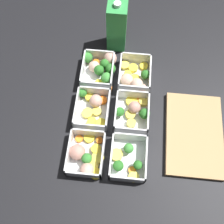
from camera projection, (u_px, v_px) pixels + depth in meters
ground_plane at (112, 114)px, 0.88m from camera, size 4.00×4.00×0.00m
container_near_left at (101, 68)px, 0.93m from camera, size 0.16×0.13×0.06m
container_near_center at (93, 108)px, 0.87m from camera, size 0.15×0.12×0.06m
container_near_right at (86, 156)px, 0.80m from camera, size 0.16×0.12×0.06m
container_far_left at (135, 79)px, 0.92m from camera, size 0.15×0.11×0.06m
container_far_center at (133, 111)px, 0.86m from camera, size 0.15×0.11×0.06m
container_far_right at (127, 159)px, 0.80m from camera, size 0.14×0.12×0.06m
juice_carton at (117, 27)px, 0.91m from camera, size 0.07×0.07×0.20m
cutting_board at (194, 134)px, 0.84m from camera, size 0.28×0.18×0.02m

